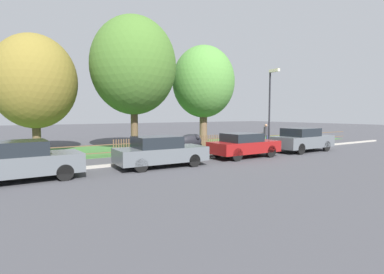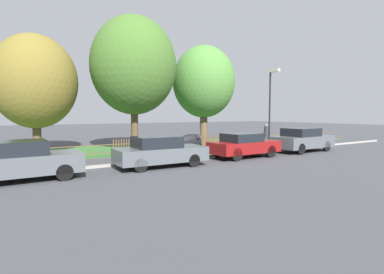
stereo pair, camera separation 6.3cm
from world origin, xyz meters
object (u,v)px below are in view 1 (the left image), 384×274
Objects in this scene: tree_nearest_kerb at (35,82)px; pedestrian_near_fence at (266,133)px; covered_motorcycle at (191,141)px; parked_car_silver_hatchback at (24,161)px; parked_car_black_saloon at (160,151)px; parked_car_navy_estate at (244,145)px; parked_car_red_compact at (302,140)px; street_lamp at (271,99)px; tree_behind_motorcycle at (133,66)px; tree_mid_park at (203,82)px.

pedestrian_near_fence is at bearing -15.26° from tree_nearest_kerb.
covered_motorcycle is 10.07m from tree_nearest_kerb.
parked_car_black_saloon is at bearing -2.02° from parked_car_silver_hatchback.
parked_car_navy_estate is 0.93× the size of parked_car_red_compact.
parked_car_black_saloon is at bearing -179.27° from parked_car_navy_estate.
parked_car_silver_hatchback is 10.10m from covered_motorcycle.
street_lamp reaches higher than parked_car_silver_hatchback.
tree_behind_motorcycle reaches higher than covered_motorcycle.
parked_car_silver_hatchback is at bearing -93.09° from pedestrian_near_fence.
tree_nearest_kerb is 0.94× the size of tree_mid_park.
parked_car_silver_hatchback is at bearing 179.49° from parked_car_navy_estate.
tree_mid_park is 5.69m from street_lamp.
tree_nearest_kerb is 6.00m from tree_behind_motorcycle.
street_lamp reaches higher than parked_car_red_compact.
street_lamp is at bearing 20.89° from parked_car_navy_estate.
parked_car_silver_hatchback is at bearing -152.05° from tree_mid_park.
covered_motorcycle is (-6.27, 3.57, -0.08)m from parked_car_red_compact.
street_lamp is (3.64, 1.45, 2.67)m from parked_car_navy_estate.
tree_mid_park is 6.19m from pedestrian_near_fence.
tree_mid_park is at bearing 45.87° from parked_car_black_saloon.
pedestrian_near_fence is (10.91, 3.87, 0.23)m from parked_car_black_saloon.
parked_car_black_saloon is 11.58m from pedestrian_near_fence.
street_lamp reaches higher than pedestrian_near_fence.
tree_nearest_kerb is at bearing 139.79° from parked_car_navy_estate.
street_lamp is at bearing -33.01° from tree_behind_motorcycle.
parked_car_red_compact is at bearing -64.92° from tree_mid_park.
parked_car_silver_hatchback is at bearing -174.09° from street_lamp.
tree_behind_motorcycle is 9.28m from street_lamp.
tree_nearest_kerb is at bearing 154.01° from street_lamp.
tree_nearest_kerb is 16.17m from pedestrian_near_fence.
pedestrian_near_fence is at bearing 11.93° from parked_car_silver_hatchback.
pedestrian_near_fence is at bearing 77.96° from parked_car_red_compact.
parked_car_silver_hatchback is 14.71m from street_lamp.
covered_motorcycle is 0.36× the size of street_lamp.
parked_car_silver_hatchback is at bearing 178.02° from parked_car_red_compact.
tree_behind_motorcycle is at bearing 80.61° from parked_car_black_saloon.
covered_motorcycle is (9.45, 3.56, -0.05)m from parked_car_silver_hatchback.
parked_car_red_compact is (4.98, -0.06, 0.07)m from parked_car_navy_estate.
tree_mid_park is (12.59, 6.68, 4.13)m from parked_car_silver_hatchback.
tree_mid_park reaches higher than street_lamp.
tree_behind_motorcycle is at bearing 42.13° from parked_car_silver_hatchback.
covered_motorcycle is at bearing -104.23° from pedestrian_near_fence.
parked_car_silver_hatchback is 16.83m from pedestrian_near_fence.
parked_car_navy_estate is at bearing -105.53° from tree_mid_park.
parked_car_red_compact is at bearing -28.63° from tree_nearest_kerb.
tree_behind_motorcycle is at bearing -121.40° from pedestrian_near_fence.
parked_car_black_saloon reaches higher than covered_motorcycle.
street_lamp reaches higher than parked_car_navy_estate.
tree_nearest_kerb is 14.76m from street_lamp.
parked_car_navy_estate is 0.47× the size of tree_behind_motorcycle.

